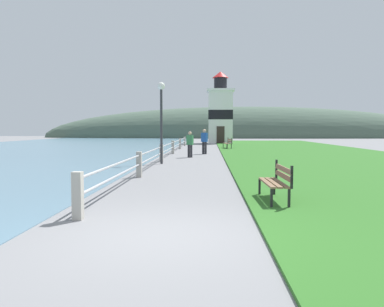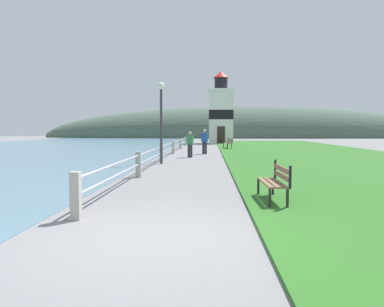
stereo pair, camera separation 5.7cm
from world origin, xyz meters
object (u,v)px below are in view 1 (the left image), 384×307
object	(u,v)px
park_bench_near	(277,180)
person_by_railing	(190,143)
park_bench_midway	(228,143)
person_strolling	(204,141)
lamp_post	(161,108)
lighthouse	(220,113)

from	to	relation	value
park_bench_near	person_by_railing	distance (m)	13.89
park_bench_midway	person_strolling	xyz separation A→B (m)	(-1.94, -6.67, 0.38)
park_bench_midway	lamp_post	distance (m)	14.54
park_bench_near	lighthouse	bearing A→B (deg)	-91.21
person_strolling	lamp_post	bearing A→B (deg)	-167.21
park_bench_midway	lamp_post	bearing A→B (deg)	66.87
park_bench_midway	lighthouse	bearing A→B (deg)	-95.78
park_bench_midway	person_by_railing	xyz separation A→B (m)	(-2.77, -9.66, 0.30)
park_bench_near	person_by_railing	size ratio (longest dim) A/B	1.04
person_by_railing	park_bench_midway	bearing A→B (deg)	9.99
park_bench_near	person_by_railing	bearing A→B (deg)	-80.35
park_bench_near	lighthouse	distance (m)	35.95
park_bench_near	person_by_railing	xyz separation A→B (m)	(-2.71, 13.62, 0.31)
person_by_railing	lamp_post	distance (m)	4.72
person_by_railing	lamp_post	size ratio (longest dim) A/B	0.39
park_bench_midway	person_strolling	world-z (taller)	person_strolling
lighthouse	person_by_railing	world-z (taller)	lighthouse
lighthouse	person_by_railing	xyz separation A→B (m)	(-2.47, -22.20, -2.77)
park_bench_near	park_bench_midway	xyz separation A→B (m)	(0.06, 23.28, 0.00)
person_strolling	park_bench_near	bearing A→B (deg)	-145.06
person_by_railing	lighthouse	bearing A→B (deg)	19.65
park_bench_near	park_bench_midway	size ratio (longest dim) A/B	0.81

